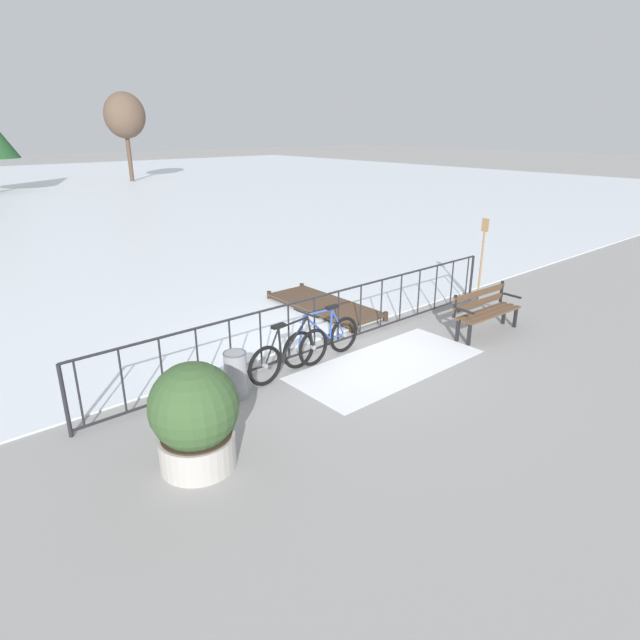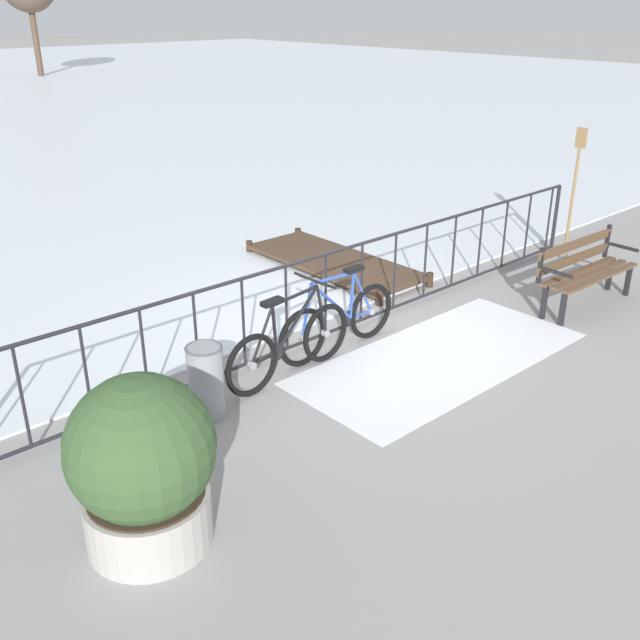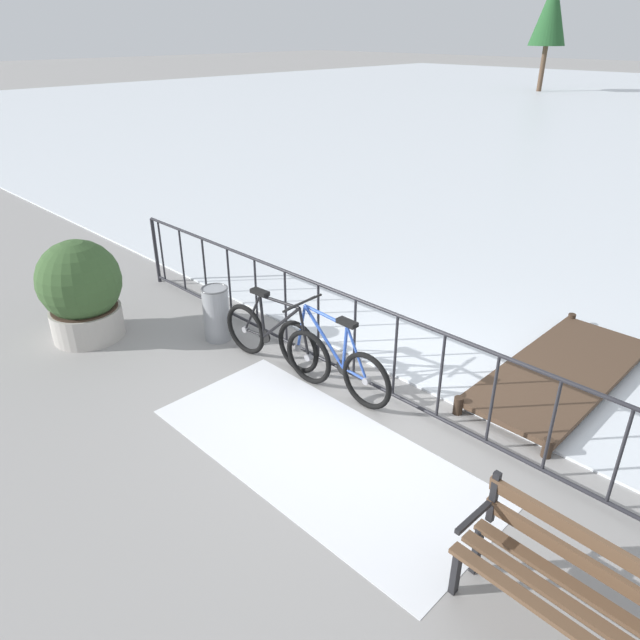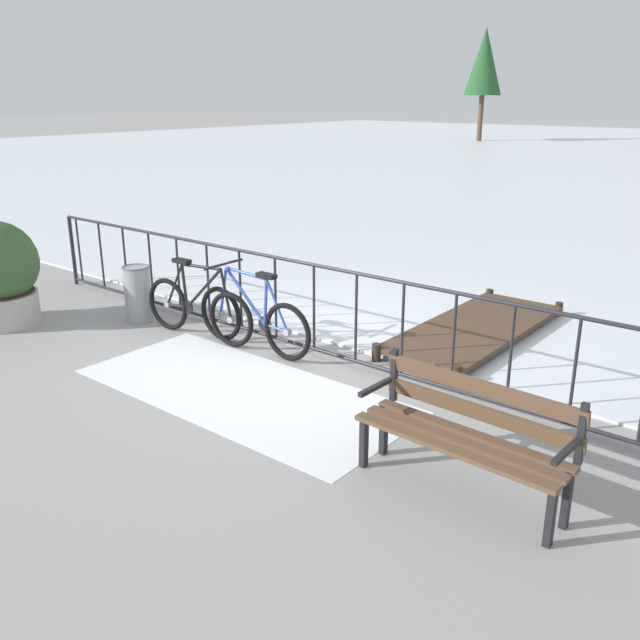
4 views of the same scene
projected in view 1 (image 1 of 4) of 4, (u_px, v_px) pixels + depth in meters
The scene contains 11 objects.
ground_plane at pixel (326, 349), 9.77m from camera, with size 160.00×160.00×0.00m, color gray.
snow_patch at pixel (388, 364), 9.13m from camera, with size 3.49×1.54×0.01m, color white.
railing_fence at pixel (327, 320), 9.58m from camera, with size 9.06×0.06×1.07m.
bicycle_near_railing at pixel (322, 340), 9.20m from camera, with size 1.71×0.52×0.97m.
bicycle_second at pixel (290, 354), 8.63m from camera, with size 1.71×0.52×0.97m.
park_bench at pixel (485, 308), 10.37m from camera, with size 1.62×0.54×0.89m.
planter_with_shrub at pixel (195, 416), 6.20m from camera, with size 1.05×1.05×1.33m.
trash_bin at pixel (236, 374), 7.92m from camera, with size 0.35×0.35×0.73m.
oar_upright at pixel (482, 257), 11.73m from camera, with size 0.04×0.16×1.98m.
wooden_dock at pixel (324, 304), 11.81m from camera, with size 1.10×2.90×0.20m.
tree_west_mid at pixel (125, 116), 37.56m from camera, with size 2.85×2.85×6.12m.
Camera 1 is at (-5.96, -6.73, 3.86)m, focal length 29.80 mm.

